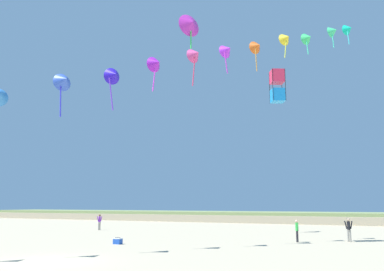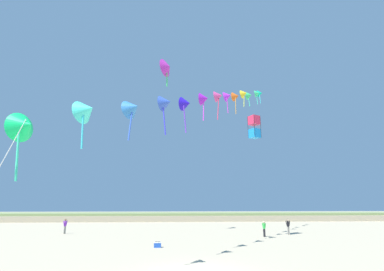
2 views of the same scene
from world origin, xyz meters
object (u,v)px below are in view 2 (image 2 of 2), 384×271
at_px(person_near_left, 65,225).
at_px(beach_cooler, 158,245).
at_px(person_mid_center, 288,225).
at_px(large_kite_low_lead, 254,127).
at_px(large_kite_mid_trail, 167,67).
at_px(person_near_right, 264,228).

bearing_deg(person_near_left, beach_cooler, -46.14).
relative_size(person_mid_center, large_kite_low_lead, 0.69).
xyz_separation_m(large_kite_mid_trail, beach_cooler, (-0.22, -10.95, -20.78)).
bearing_deg(person_mid_center, beach_cooler, -147.53).
xyz_separation_m(person_near_left, person_near_right, (22.37, -4.71, -0.04)).
relative_size(person_mid_center, beach_cooler, 3.03).
bearing_deg(large_kite_mid_trail, person_near_left, 175.56).
distance_m(person_near_left, large_kite_mid_trail, 23.15).
relative_size(person_near_right, beach_cooler, 2.82).
bearing_deg(person_mid_center, person_near_left, 174.01).
bearing_deg(person_near_right, person_mid_center, 30.54).
relative_size(person_near_right, large_kite_low_lead, 0.64).
distance_m(person_near_left, beach_cooler, 16.46).
height_order(person_mid_center, beach_cooler, person_mid_center).
distance_m(person_near_left, person_near_right, 22.86).
bearing_deg(person_near_left, large_kite_mid_trail, -4.44).
bearing_deg(large_kite_low_lead, person_mid_center, 35.36).
height_order(person_near_left, large_kite_mid_trail, large_kite_mid_trail).
distance_m(person_mid_center, beach_cooler, 17.06).
xyz_separation_m(person_near_left, person_mid_center, (25.77, -2.70, 0.03)).
xyz_separation_m(person_near_left, beach_cooler, (11.39, -11.85, -0.77)).
xyz_separation_m(person_near_right, person_mid_center, (3.41, 2.01, 0.07)).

